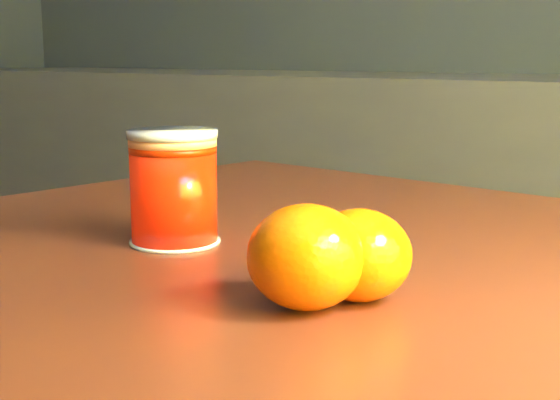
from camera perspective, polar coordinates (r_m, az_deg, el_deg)
The scene contains 5 objects.
kitchen_counter at distance 2.16m, azimuth 5.86°, elevation -2.87°, with size 3.15×0.60×0.90m, color #4F5054.
table at distance 0.63m, azimuth 9.91°, elevation -14.17°, with size 1.12×0.84×0.79m.
juice_glass at distance 0.67m, azimuth -7.78°, elevation 0.88°, with size 0.08×0.08×0.10m.
orange_front at distance 0.49m, azimuth 1.95°, elevation -4.17°, with size 0.08×0.08×0.07m, color #FF6705.
orange_back at distance 0.51m, azimuth 5.82°, elevation -4.02°, with size 0.07×0.07×0.06m, color #FF6705.
Camera 1 is at (1.07, -0.36, 0.95)m, focal length 50.00 mm.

